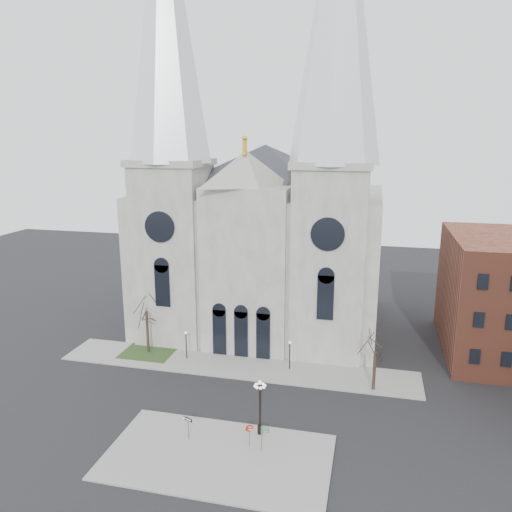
% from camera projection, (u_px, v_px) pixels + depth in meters
% --- Properties ---
extents(ground, '(160.00, 160.00, 0.00)m').
position_uv_depth(ground, '(203.00, 419.00, 45.27)').
color(ground, black).
rests_on(ground, ground).
extents(sidewalk_near, '(18.00, 10.00, 0.14)m').
position_uv_depth(sidewalk_near, '(218.00, 457.00, 39.84)').
color(sidewalk_near, gray).
rests_on(sidewalk_near, ground).
extents(sidewalk_far, '(40.00, 6.00, 0.14)m').
position_uv_depth(sidewalk_far, '(236.00, 366.00, 55.66)').
color(sidewalk_far, gray).
rests_on(sidewalk_far, ground).
extents(grass_patch, '(6.00, 5.00, 0.18)m').
position_uv_depth(grass_patch, '(149.00, 352.00, 59.08)').
color(grass_patch, '#273F1B').
rests_on(grass_patch, ground).
extents(cathedral, '(33.00, 26.66, 54.00)m').
position_uv_depth(cathedral, '(260.00, 190.00, 62.59)').
color(cathedral, gray).
rests_on(cathedral, ground).
extents(bg_building_brick, '(14.00, 18.00, 14.00)m').
position_uv_depth(bg_building_brick, '(510.00, 296.00, 57.69)').
color(bg_building_brick, brown).
rests_on(bg_building_brick, ground).
extents(tree_left, '(3.20, 3.20, 7.50)m').
position_uv_depth(tree_left, '(146.00, 308.00, 57.80)').
color(tree_left, black).
rests_on(tree_left, ground).
extents(tree_right, '(3.20, 3.20, 6.00)m').
position_uv_depth(tree_right, '(376.00, 349.00, 49.36)').
color(tree_right, black).
rests_on(tree_right, ground).
extents(ped_lamp_left, '(0.32, 0.32, 3.26)m').
position_uv_depth(ped_lamp_left, '(186.00, 340.00, 56.96)').
color(ped_lamp_left, black).
rests_on(ped_lamp_left, sidewalk_far).
extents(ped_lamp_right, '(0.32, 0.32, 3.26)m').
position_uv_depth(ped_lamp_right, '(290.00, 350.00, 54.25)').
color(ped_lamp_right, black).
rests_on(ped_lamp_right, sidewalk_far).
extents(stop_sign, '(0.77, 0.13, 2.13)m').
position_uv_depth(stop_sign, '(249.00, 430.00, 40.60)').
color(stop_sign, slate).
rests_on(stop_sign, sidewalk_near).
extents(globe_lamp, '(1.38, 1.38, 5.00)m').
position_uv_depth(globe_lamp, '(260.00, 401.00, 42.08)').
color(globe_lamp, black).
rests_on(globe_lamp, sidewalk_near).
extents(one_way_sign, '(0.89, 0.37, 2.13)m').
position_uv_depth(one_way_sign, '(188.00, 424.00, 41.71)').
color(one_way_sign, slate).
rests_on(one_way_sign, sidewalk_near).
extents(street_name_sign, '(0.71, 0.16, 2.23)m').
position_uv_depth(street_name_sign, '(262.00, 436.00, 40.15)').
color(street_name_sign, slate).
rests_on(street_name_sign, sidewalk_near).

